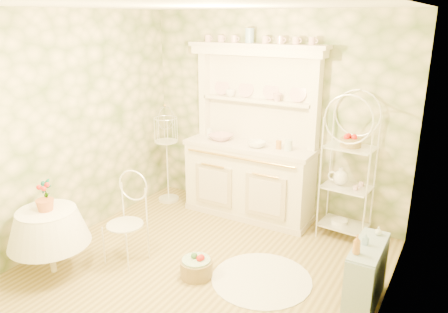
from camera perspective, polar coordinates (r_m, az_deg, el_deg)
The scene contains 22 objects.
floor at distance 4.86m, azimuth -3.05°, elevation -14.64°, with size 3.60×3.60×0.00m, color tan.
ceiling at distance 4.11m, azimuth -3.70°, elevation 19.13°, with size 3.60×3.60×0.00m, color white.
wall_left at distance 5.46m, azimuth -19.39°, elevation 3.49°, with size 3.60×3.60×0.00m, color beige.
wall_right at distance 3.67m, azimuth 20.92°, elevation -3.34°, with size 3.60×3.60×0.00m, color beige.
wall_back at distance 5.83m, azimuth 6.43°, elevation 5.24°, with size 3.60×3.60×0.00m, color beige.
wall_front at distance 3.05m, azimuth -22.37°, elevation -7.78°, with size 3.60×3.60×0.00m, color beige.
kitchen_dresser at distance 5.71m, azimuth 3.39°, elevation 2.94°, with size 1.87×0.61×2.29m, color white.
bakers_rack at distance 5.38m, azimuth 15.95°, elevation -1.31°, with size 0.56×0.40×1.82m, color white.
side_shelf at distance 4.41m, azimuth 18.08°, elevation -14.32°, with size 0.28×0.75×0.64m, color #97ADBA.
round_table at distance 4.99m, azimuth -21.77°, elevation -10.15°, with size 0.67×0.67×0.74m, color white.
cafe_chair at distance 4.90m, azimuth -12.85°, elevation -8.26°, with size 0.44×0.44×0.98m, color white.
birdcage_stand at distance 6.34m, azimuth -7.47°, elevation 0.38°, with size 0.34×0.34×1.45m, color white.
floor_basket at distance 4.72m, azimuth -3.63°, elevation -14.33°, with size 0.29×0.29×0.19m, color #99804C.
lace_rug at distance 4.72m, azimuth 4.93°, elevation -15.67°, with size 1.04×1.04×0.01m, color white.
bowl_floral at distance 5.93m, azimuth -0.41°, elevation 2.25°, with size 0.32×0.32×0.08m, color white.
bowl_white at distance 5.62m, azimuth 4.29°, elevation 1.32°, with size 0.24×0.24×0.08m, color white.
cup_left at distance 5.93m, azimuth 0.84°, elevation 8.11°, with size 0.13×0.13×0.10m, color white.
cup_right at distance 5.62m, azimuth 6.95°, elevation 7.46°, with size 0.11×0.11×0.10m, color white.
potted_geranium at distance 4.85m, azimuth -22.20°, elevation -4.78°, with size 0.16×0.11×0.31m, color #3F7238.
bottle_amber at distance 4.06m, azimuth 16.93°, elevation -11.22°, with size 0.07×0.07×0.18m, color #B97B33.
bottle_blue at distance 4.25m, azimuth 18.00°, elevation -10.43°, with size 0.05×0.05×0.11m, color #86AAC9.
bottle_glass at distance 4.47m, azimuth 19.51°, elevation -9.27°, with size 0.06×0.06×0.08m, color silver.
Camera 1 is at (2.27, -3.42, 2.59)m, focal length 35.00 mm.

